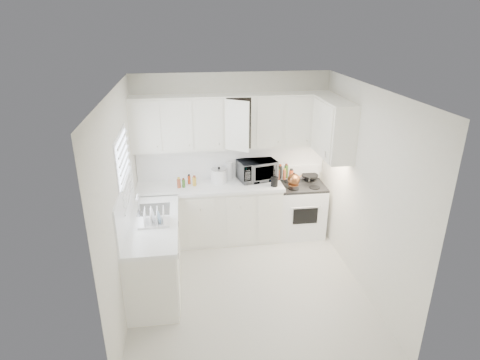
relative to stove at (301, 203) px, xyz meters
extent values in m
plane|color=beige|center=(-1.07, -1.29, -0.56)|extent=(3.20, 3.20, 0.00)
plane|color=white|center=(-1.07, -1.29, 2.04)|extent=(3.20, 3.20, 0.00)
plane|color=silver|center=(-1.07, 0.31, 0.74)|extent=(3.00, 0.00, 3.00)
plane|color=silver|center=(-1.07, -2.89, 0.74)|extent=(3.00, 0.00, 3.00)
plane|color=silver|center=(-2.57, -1.29, 0.74)|extent=(0.00, 3.20, 3.20)
plane|color=silver|center=(0.43, -1.29, 0.74)|extent=(0.00, 3.20, 3.20)
cube|color=white|center=(-1.46, 0.00, 0.37)|extent=(2.24, 0.64, 0.05)
cube|color=white|center=(-2.26, -1.09, 0.37)|extent=(0.64, 1.62, 0.05)
cube|color=white|center=(-1.07, 0.30, 0.67)|extent=(2.98, 0.02, 0.55)
cube|color=white|center=(-2.56, -1.09, 0.67)|extent=(0.02, 1.60, 0.55)
imported|color=gray|center=(-0.71, 0.13, 0.59)|extent=(0.63, 0.44, 0.39)
cylinder|color=white|center=(-1.13, 0.23, 0.53)|extent=(0.12, 0.12, 0.27)
cylinder|color=#9A482A|center=(-1.92, 0.13, 0.46)|extent=(0.06, 0.06, 0.13)
cylinder|color=#376521|center=(-1.85, 0.04, 0.46)|extent=(0.06, 0.06, 0.13)
cylinder|color=#C4411A|center=(-1.77, 0.13, 0.46)|extent=(0.06, 0.06, 0.13)
cylinder|color=gold|center=(-1.70, 0.04, 0.46)|extent=(0.06, 0.06, 0.13)
cylinder|color=#C4411A|center=(-0.49, 0.17, 0.49)|extent=(0.06, 0.06, 0.19)
cylinder|color=gold|center=(-0.44, 0.11, 0.49)|extent=(0.06, 0.06, 0.19)
cylinder|color=#532717|center=(-0.38, 0.17, 0.49)|extent=(0.06, 0.06, 0.19)
cylinder|color=black|center=(-0.33, 0.11, 0.49)|extent=(0.06, 0.06, 0.19)
cylinder|color=#9A482A|center=(-0.27, 0.17, 0.49)|extent=(0.06, 0.06, 0.19)
cylinder|color=#376521|center=(-0.22, 0.11, 0.49)|extent=(0.06, 0.06, 0.19)
cylinder|color=#C4411A|center=(-0.16, 0.17, 0.49)|extent=(0.06, 0.06, 0.19)
camera|label=1|loc=(-1.79, -5.72, 2.79)|focal=30.21mm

